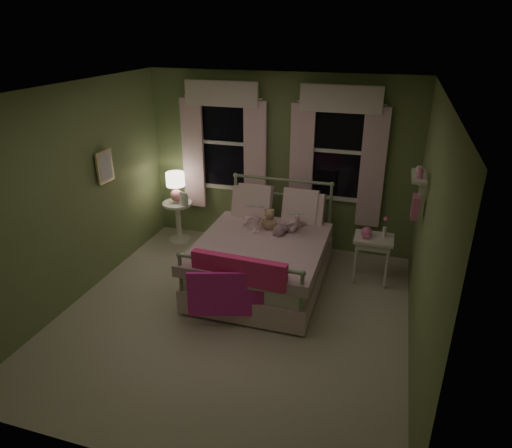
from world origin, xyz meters
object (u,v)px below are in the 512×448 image
(child_left, at_px, (253,201))
(child_right, at_px, (293,206))
(nightstand_left, at_px, (178,216))
(table_lamp, at_px, (176,184))
(bed, at_px, (264,257))
(teddy_bear, at_px, (269,221))
(nightstand_right, at_px, (373,244))

(child_left, xyz_separation_m, child_right, (0.56, 0.00, -0.02))
(nightstand_left, relative_size, table_lamp, 1.42)
(bed, bearing_deg, child_right, 56.40)
(bed, relative_size, nightstand_left, 3.13)
(teddy_bear, bearing_deg, nightstand_left, 160.60)
(child_right, xyz_separation_m, teddy_bear, (-0.28, -0.16, -0.18))
(teddy_bear, relative_size, nightstand_left, 0.48)
(bed, height_order, child_right, child_right)
(child_left, relative_size, nightstand_right, 1.31)
(teddy_bear, xyz_separation_m, nightstand_right, (1.36, 0.19, -0.24))
(teddy_bear, bearing_deg, child_left, 150.50)
(nightstand_right, bearing_deg, bed, -161.50)
(child_left, bearing_deg, nightstand_left, -38.67)
(table_lamp, bearing_deg, child_left, -17.14)
(child_right, relative_size, nightstand_right, 1.25)
(bed, xyz_separation_m, child_left, (-0.28, 0.42, 0.60))
(bed, bearing_deg, teddy_bear, 90.00)
(child_left, bearing_deg, teddy_bear, 128.97)
(child_left, height_order, child_right, child_left)
(table_lamp, relative_size, nightstand_right, 0.71)
(nightstand_right, bearing_deg, teddy_bear, -171.94)
(bed, distance_m, nightstand_left, 1.85)
(teddy_bear, bearing_deg, table_lamp, 160.60)
(child_right, height_order, nightstand_left, child_right)
(bed, height_order, nightstand_right, bed)
(teddy_bear, bearing_deg, nightstand_right, 8.06)
(child_right, relative_size, teddy_bear, 2.58)
(bed, distance_m, child_left, 0.79)
(teddy_bear, height_order, table_lamp, table_lamp)
(nightstand_left, height_order, nightstand_right, same)
(nightstand_left, xyz_separation_m, nightstand_right, (3.01, -0.39, 0.13))
(bed, distance_m, table_lamp, 1.94)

